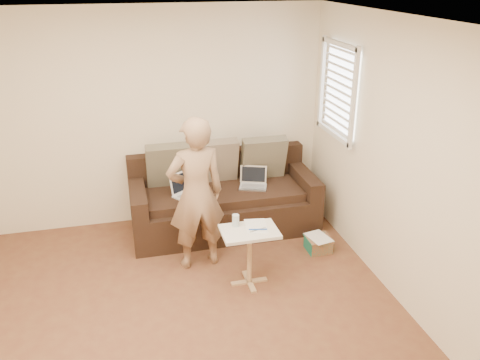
{
  "coord_description": "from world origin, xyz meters",
  "views": [
    {
      "loc": [
        -0.44,
        -3.54,
        2.96
      ],
      "look_at": [
        0.8,
        1.4,
        0.78
      ],
      "focal_mm": 37.38,
      "sensor_mm": 36.0,
      "label": 1
    }
  ],
  "objects_px": {
    "sofa": "(224,196)",
    "person": "(196,194)",
    "laptop_silver": "(253,188)",
    "laptop_white": "(191,196)",
    "side_table": "(249,257)",
    "drinking_glass": "(236,220)",
    "striped_box": "(318,244)"
  },
  "relations": [
    {
      "from": "sofa",
      "to": "person",
      "type": "bearing_deg",
      "value": -121.41
    },
    {
      "from": "laptop_silver",
      "to": "person",
      "type": "bearing_deg",
      "value": -119.18
    },
    {
      "from": "laptop_silver",
      "to": "laptop_white",
      "type": "distance_m",
      "value": 0.76
    },
    {
      "from": "sofa",
      "to": "person",
      "type": "relative_size",
      "value": 1.33
    },
    {
      "from": "side_table",
      "to": "drinking_glass",
      "type": "height_order",
      "value": "drinking_glass"
    },
    {
      "from": "laptop_white",
      "to": "drinking_glass",
      "type": "height_order",
      "value": "drinking_glass"
    },
    {
      "from": "side_table",
      "to": "striped_box",
      "type": "xyz_separation_m",
      "value": [
        0.92,
        0.41,
        -0.22
      ]
    },
    {
      "from": "laptop_silver",
      "to": "person",
      "type": "xyz_separation_m",
      "value": [
        -0.79,
        -0.68,
        0.31
      ]
    },
    {
      "from": "laptop_white",
      "to": "drinking_glass",
      "type": "distance_m",
      "value": 1.05
    },
    {
      "from": "laptop_silver",
      "to": "laptop_white",
      "type": "relative_size",
      "value": 0.88
    },
    {
      "from": "person",
      "to": "drinking_glass",
      "type": "distance_m",
      "value": 0.51
    },
    {
      "from": "laptop_silver",
      "to": "side_table",
      "type": "height_order",
      "value": "laptop_silver"
    },
    {
      "from": "person",
      "to": "side_table",
      "type": "distance_m",
      "value": 0.83
    },
    {
      "from": "person",
      "to": "drinking_glass",
      "type": "relative_size",
      "value": 13.76
    },
    {
      "from": "laptop_white",
      "to": "side_table",
      "type": "xyz_separation_m",
      "value": [
        0.4,
        -1.11,
        -0.22
      ]
    },
    {
      "from": "drinking_glass",
      "to": "striped_box",
      "type": "bearing_deg",
      "value": 16.07
    },
    {
      "from": "laptop_silver",
      "to": "person",
      "type": "relative_size",
      "value": 0.19
    },
    {
      "from": "sofa",
      "to": "drinking_glass",
      "type": "xyz_separation_m",
      "value": [
        -0.12,
        -1.09,
        0.24
      ]
    },
    {
      "from": "sofa",
      "to": "side_table",
      "type": "bearing_deg",
      "value": -90.26
    },
    {
      "from": "laptop_silver",
      "to": "drinking_glass",
      "type": "height_order",
      "value": "drinking_glass"
    },
    {
      "from": "laptop_white",
      "to": "striped_box",
      "type": "distance_m",
      "value": 1.56
    },
    {
      "from": "striped_box",
      "to": "person",
      "type": "bearing_deg",
      "value": 177.17
    },
    {
      "from": "sofa",
      "to": "laptop_white",
      "type": "distance_m",
      "value": 0.43
    },
    {
      "from": "laptop_white",
      "to": "person",
      "type": "xyz_separation_m",
      "value": [
        -0.03,
        -0.63,
        0.31
      ]
    },
    {
      "from": "striped_box",
      "to": "side_table",
      "type": "bearing_deg",
      "value": -155.75
    },
    {
      "from": "laptop_white",
      "to": "person",
      "type": "height_order",
      "value": "person"
    },
    {
      "from": "sofa",
      "to": "striped_box",
      "type": "bearing_deg",
      "value": -40.92
    },
    {
      "from": "laptop_silver",
      "to": "striped_box",
      "type": "height_order",
      "value": "laptop_silver"
    },
    {
      "from": "person",
      "to": "laptop_white",
      "type": "bearing_deg",
      "value": -100.01
    },
    {
      "from": "laptop_silver",
      "to": "striped_box",
      "type": "relative_size",
      "value": 1.18
    },
    {
      "from": "sofa",
      "to": "side_table",
      "type": "xyz_separation_m",
      "value": [
        -0.01,
        -1.21,
        -0.12
      ]
    },
    {
      "from": "laptop_silver",
      "to": "side_table",
      "type": "distance_m",
      "value": 1.23
    }
  ]
}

